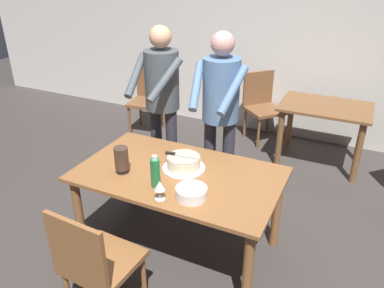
# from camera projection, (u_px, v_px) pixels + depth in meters

# --- Properties ---
(ground_plane) EXTENTS (14.00, 14.00, 0.00)m
(ground_plane) POSITION_uv_depth(u_px,v_px,m) (180.00, 248.00, 3.26)
(ground_plane) COLOR #383330
(back_wall) EXTENTS (10.00, 0.12, 2.70)m
(back_wall) POSITION_uv_depth(u_px,v_px,m) (276.00, 34.00, 4.89)
(back_wall) COLOR beige
(back_wall) RESTS_ON ground_plane
(main_dining_table) EXTENTS (1.57, 0.93, 0.75)m
(main_dining_table) POSITION_uv_depth(u_px,v_px,m) (179.00, 184.00, 2.97)
(main_dining_table) COLOR brown
(main_dining_table) RESTS_ON ground_plane
(cake_on_platter) EXTENTS (0.34, 0.34, 0.11)m
(cake_on_platter) POSITION_uv_depth(u_px,v_px,m) (184.00, 163.00, 2.96)
(cake_on_platter) COLOR silver
(cake_on_platter) RESTS_ON main_dining_table
(cake_knife) EXTENTS (0.27, 0.05, 0.02)m
(cake_knife) POSITION_uv_depth(u_px,v_px,m) (175.00, 154.00, 2.95)
(cake_knife) COLOR silver
(cake_knife) RESTS_ON cake_on_platter
(plate_stack) EXTENTS (0.22, 0.22, 0.08)m
(plate_stack) POSITION_uv_depth(u_px,v_px,m) (191.00, 193.00, 2.61)
(plate_stack) COLOR white
(plate_stack) RESTS_ON main_dining_table
(wine_glass_near) EXTENTS (0.08, 0.08, 0.14)m
(wine_glass_near) POSITION_uv_depth(u_px,v_px,m) (160.00, 186.00, 2.56)
(wine_glass_near) COLOR silver
(wine_glass_near) RESTS_ON main_dining_table
(water_bottle) EXTENTS (0.07, 0.07, 0.25)m
(water_bottle) POSITION_uv_depth(u_px,v_px,m) (155.00, 172.00, 2.71)
(water_bottle) COLOR #1E6B38
(water_bottle) RESTS_ON main_dining_table
(hurricane_lamp) EXTENTS (0.11, 0.11, 0.21)m
(hurricane_lamp) POSITION_uv_depth(u_px,v_px,m) (122.00, 160.00, 2.89)
(hurricane_lamp) COLOR black
(hurricane_lamp) RESTS_ON main_dining_table
(person_cutting_cake) EXTENTS (0.47, 0.56, 1.72)m
(person_cutting_cake) POSITION_uv_depth(u_px,v_px,m) (220.00, 107.00, 3.30)
(person_cutting_cake) COLOR #2D2D38
(person_cutting_cake) RESTS_ON ground_plane
(person_standing_beside) EXTENTS (0.47, 0.56, 1.72)m
(person_standing_beside) POSITION_uv_depth(u_px,v_px,m) (162.00, 96.00, 3.56)
(person_standing_beside) COLOR #2D2D38
(person_standing_beside) RESTS_ON ground_plane
(chair_near_side) EXTENTS (0.46, 0.46, 0.90)m
(chair_near_side) POSITION_uv_depth(u_px,v_px,m) (95.00, 262.00, 2.43)
(chair_near_side) COLOR brown
(chair_near_side) RESTS_ON ground_plane
(background_table) EXTENTS (1.00, 0.70, 0.74)m
(background_table) POSITION_uv_depth(u_px,v_px,m) (324.00, 119.00, 4.35)
(background_table) COLOR brown
(background_table) RESTS_ON ground_plane
(background_chair_0) EXTENTS (0.50, 0.50, 0.90)m
(background_chair_0) POSITION_uv_depth(u_px,v_px,m) (148.00, 97.00, 5.29)
(background_chair_0) COLOR brown
(background_chair_0) RESTS_ON ground_plane
(background_chair_2) EXTENTS (0.62, 0.62, 0.90)m
(background_chair_2) POSITION_uv_depth(u_px,v_px,m) (262.00, 104.00, 5.03)
(background_chair_2) COLOR brown
(background_chair_2) RESTS_ON ground_plane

